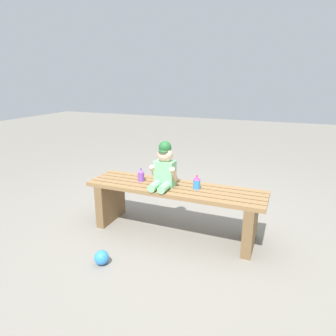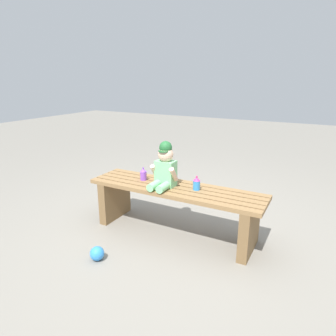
{
  "view_description": "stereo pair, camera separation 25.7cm",
  "coord_description": "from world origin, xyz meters",
  "px_view_note": "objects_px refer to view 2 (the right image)",
  "views": [
    {
      "loc": [
        0.89,
        -2.33,
        1.37
      ],
      "look_at": [
        -0.04,
        -0.05,
        0.63
      ],
      "focal_mm": 32.11,
      "sensor_mm": 36.0,
      "label": 1
    },
    {
      "loc": [
        1.13,
        -2.22,
        1.37
      ],
      "look_at": [
        -0.04,
        -0.05,
        0.63
      ],
      "focal_mm": 32.11,
      "sensor_mm": 36.0,
      "label": 2
    }
  ],
  "objects_px": {
    "child_figure": "(165,167)",
    "sippy_cup_left": "(143,174)",
    "park_bench": "(175,202)",
    "sippy_cup_right": "(197,183)",
    "toy_ball": "(97,253)"
  },
  "relations": [
    {
      "from": "park_bench",
      "to": "child_figure",
      "type": "height_order",
      "value": "child_figure"
    },
    {
      "from": "sippy_cup_left",
      "to": "toy_ball",
      "type": "distance_m",
      "value": 0.83
    },
    {
      "from": "sippy_cup_left",
      "to": "sippy_cup_right",
      "type": "bearing_deg",
      "value": 0.0
    },
    {
      "from": "toy_ball",
      "to": "park_bench",
      "type": "bearing_deg",
      "value": 63.94
    },
    {
      "from": "sippy_cup_right",
      "to": "toy_ball",
      "type": "distance_m",
      "value": 0.99
    },
    {
      "from": "park_bench",
      "to": "toy_ball",
      "type": "distance_m",
      "value": 0.8
    },
    {
      "from": "sippy_cup_left",
      "to": "child_figure",
      "type": "bearing_deg",
      "value": -12.04
    },
    {
      "from": "park_bench",
      "to": "child_figure",
      "type": "bearing_deg",
      "value": -158.89
    },
    {
      "from": "child_figure",
      "to": "sippy_cup_right",
      "type": "distance_m",
      "value": 0.31
    },
    {
      "from": "child_figure",
      "to": "sippy_cup_left",
      "type": "xyz_separation_m",
      "value": [
        -0.26,
        0.06,
        -0.12
      ]
    },
    {
      "from": "sippy_cup_left",
      "to": "toy_ball",
      "type": "xyz_separation_m",
      "value": [
        0.01,
        -0.7,
        -0.45
      ]
    },
    {
      "from": "sippy_cup_right",
      "to": "toy_ball",
      "type": "height_order",
      "value": "sippy_cup_right"
    },
    {
      "from": "park_bench",
      "to": "sippy_cup_right",
      "type": "relative_size",
      "value": 12.83
    },
    {
      "from": "child_figure",
      "to": "sippy_cup_right",
      "type": "height_order",
      "value": "child_figure"
    },
    {
      "from": "sippy_cup_left",
      "to": "sippy_cup_right",
      "type": "relative_size",
      "value": 1.0
    }
  ]
}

